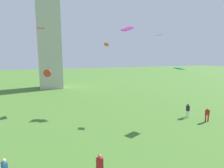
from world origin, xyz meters
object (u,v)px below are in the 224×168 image
person_2 (207,114)px  kite_flying_1 (127,29)px  kite_flying_7 (49,72)px  person_1 (188,110)px  person_3 (100,165)px  kite_flying_0 (40,28)px  kite_flying_8 (106,45)px  kite_flying_4 (179,69)px  kite_flying_2 (159,35)px

person_2 → kite_flying_1: size_ratio=0.90×
kite_flying_1 → kite_flying_7: bearing=-17.6°
person_1 → kite_flying_7: size_ratio=0.90×
kite_flying_7 → person_3: bearing=121.1°
person_1 → kite_flying_0: 23.96m
kite_flying_7 → person_2: bearing=169.3°
kite_flying_1 → kite_flying_7: 13.50m
kite_flying_1 → kite_flying_8: 4.31m
kite_flying_4 → kite_flying_8: bearing=98.1°
person_3 → kite_flying_4: bearing=38.3°
kite_flying_8 → kite_flying_4: bearing=-137.2°
kite_flying_1 → kite_flying_4: size_ratio=1.22×
kite_flying_4 → kite_flying_8: size_ratio=1.48×
kite_flying_0 → kite_flying_7: bearing=107.4°
kite_flying_1 → kite_flying_7: kite_flying_1 is taller
person_3 → person_1: bearing=36.1°
kite_flying_1 → person_3: bearing=49.0°
person_2 → kite_flying_1: (-6.06, 10.53, 11.16)m
kite_flying_0 → person_3: bearing=93.8°
kite_flying_2 → kite_flying_7: size_ratio=0.53×
person_2 → kite_flying_0: bearing=-32.3°
person_1 → kite_flying_7: kite_flying_7 is taller
kite_flying_0 → kite_flying_1: size_ratio=0.60×
kite_flying_2 → kite_flying_7: (-14.56, 5.81, -5.19)m
person_1 → kite_flying_4: bearing=120.8°
kite_flying_2 → kite_flying_7: 16.51m
kite_flying_0 → kite_flying_7: kite_flying_0 is taller
person_3 → kite_flying_7: size_ratio=0.86×
person_1 → person_2: size_ratio=1.03×
person_2 → kite_flying_0: kite_flying_0 is taller
person_2 → person_1: bearing=-59.5°
kite_flying_0 → kite_flying_2: bearing=147.0°
person_1 → person_2: 2.37m
kite_flying_1 → kite_flying_2: (2.80, -4.47, -1.30)m
person_2 → kite_flying_0: (-18.71, 13.92, 11.10)m
kite_flying_0 → kite_flying_1: 13.10m
kite_flying_4 → kite_flying_2: bearing=61.7°
person_1 → kite_flying_0: (-17.67, 11.80, 11.07)m
kite_flying_2 → person_1: bearing=139.6°
kite_flying_7 → kite_flying_8: kite_flying_8 is taller
kite_flying_7 → kite_flying_8: bearing=-168.1°
person_3 → kite_flying_1: (9.26, 16.11, 11.17)m
kite_flying_0 → kite_flying_8: 10.15m
kite_flying_2 → kite_flying_8: bearing=-13.4°
kite_flying_1 → kite_flying_8: bearing=-6.6°
person_1 → kite_flying_1: kite_flying_1 is taller
person_1 → kite_flying_8: (-8.53, 8.13, 8.64)m
kite_flying_1 → person_1: bearing=109.7°
person_1 → kite_flying_2: kite_flying_2 is taller
kite_flying_4 → kite_flying_7: bearing=117.1°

